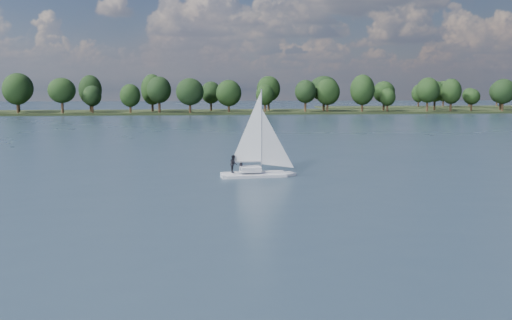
{
  "coord_description": "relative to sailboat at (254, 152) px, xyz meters",
  "views": [
    {
      "loc": [
        -14.72,
        -19.93,
        9.39
      ],
      "look_at": [
        -8.41,
        35.23,
        2.5
      ],
      "focal_mm": 40.0,
      "sensor_mm": 36.0,
      "label": 1
    }
  ],
  "objects": [
    {
      "name": "ground",
      "position": [
        7.99,
        59.53,
        -2.75
      ],
      "size": [
        700.0,
        700.0,
        0.0
      ],
      "primitive_type": "plane",
      "color": "#233342",
      "rests_on": "ground"
    },
    {
      "name": "treeline",
      "position": [
        -8.13,
        167.5,
        5.32
      ],
      "size": [
        562.62,
        73.61,
        17.67
      ],
      "color": "black",
      "rests_on": "ground"
    },
    {
      "name": "far_shore",
      "position": [
        7.99,
        171.53,
        -2.75
      ],
      "size": [
        660.0,
        40.0,
        1.5
      ],
      "primitive_type": "cube",
      "color": "black",
      "rests_on": "ground"
    },
    {
      "name": "sailboat",
      "position": [
        0.0,
        0.0,
        0.0
      ],
      "size": [
        7.67,
        2.81,
        9.87
      ],
      "rotation": [
        0.0,
        0.0,
        0.1
      ],
      "color": "silver",
      "rests_on": "ground"
    }
  ]
}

